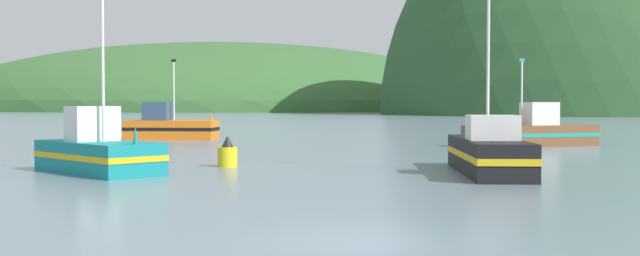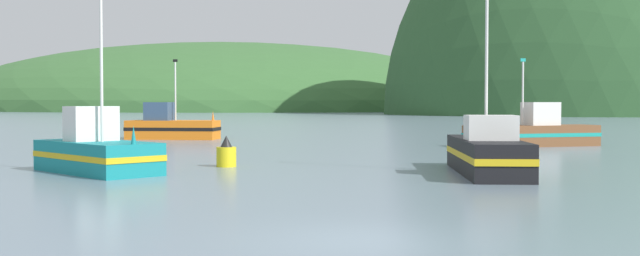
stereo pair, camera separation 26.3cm
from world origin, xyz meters
name	(u,v)px [view 2 (the right image)]	position (x,y,z in m)	size (l,w,h in m)	color
ground_plane	(361,240)	(0.00, 0.00, 0.00)	(600.00, 600.00, 0.00)	slate
hill_far_right	(564,114)	(17.97, 166.48, 0.00)	(84.12, 67.29, 104.10)	#2D562D
hill_mid_left	(218,110)	(-103.00, 257.36, 0.00)	(217.15, 173.72, 50.84)	#386633
fishing_boat_orange	(171,127)	(-21.51, 37.55, 0.95)	(7.12, 3.30, 6.08)	orange
fishing_boat_teal	(96,153)	(-12.85, 11.85, 0.80)	(6.55, 5.40, 7.24)	#147F84
fishing_boat_brown	(533,133)	(4.93, 34.42, 0.87)	(8.77, 6.34, 5.60)	brown
fishing_boat_black	(487,153)	(2.31, 15.04, 0.81)	(3.60, 8.38, 7.85)	black
channel_buoy	(226,154)	(-8.79, 15.65, 0.55)	(0.86, 0.86, 1.36)	yellow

